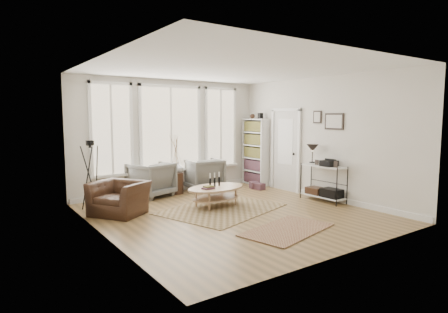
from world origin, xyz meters
TOP-DOWN VIEW (x-y plane):
  - room at (0.02, 0.03)m, footprint 5.50×5.54m
  - bay_window at (0.00, 2.71)m, footprint 4.14×0.12m
  - door at (2.57, 1.15)m, footprint 0.09×1.06m
  - bookcase at (2.44, 2.23)m, footprint 0.31×0.85m
  - low_shelf at (2.38, -0.30)m, footprint 0.38×1.08m
  - wall_art at (2.58, -0.27)m, footprint 0.04×0.88m
  - rug_main at (0.01, 0.40)m, footprint 2.88×2.49m
  - rug_runner at (0.11, -1.46)m, footprint 1.86×1.31m
  - coffee_table at (0.03, 0.67)m, footprint 1.49×1.06m
  - armchair_left at (-0.70, 2.45)m, footprint 1.16×1.18m
  - armchair_right at (0.80, 2.45)m, footprint 0.96×0.99m
  - side_table at (-0.03, 2.41)m, footprint 0.36×0.36m
  - vase at (0.06, 2.45)m, footprint 0.29×0.29m
  - accent_chair at (-1.91, 1.26)m, footprint 1.34×1.31m
  - tripod_camera at (-2.25, 1.99)m, footprint 0.52×0.52m
  - book_stack_near at (2.05, 1.80)m, footprint 0.30×0.33m
  - book_stack_far at (2.05, 1.59)m, footprint 0.24×0.29m

SIDE VIEW (x-z plane):
  - rug_main at x=0.01m, z-range 0.00..0.01m
  - rug_runner at x=0.11m, z-range 0.01..0.02m
  - book_stack_far at x=2.05m, z-range 0.00..0.17m
  - book_stack_near at x=2.05m, z-range 0.00..0.18m
  - accent_chair at x=-1.91m, z-range 0.00..0.66m
  - coffee_table at x=0.03m, z-range 0.02..0.66m
  - armchair_right at x=0.80m, z-range 0.00..0.85m
  - armchair_left at x=-0.70m, z-range 0.00..0.85m
  - low_shelf at x=2.38m, z-range -0.14..1.16m
  - vase at x=0.06m, z-range 0.54..0.80m
  - tripod_camera at x=-2.25m, z-range -0.06..1.41m
  - side_table at x=-0.03m, z-range -0.03..1.49m
  - bookcase at x=2.44m, z-range -0.07..1.99m
  - door at x=2.57m, z-range 0.01..2.23m
  - room at x=0.02m, z-range -0.02..2.88m
  - bay_window at x=0.00m, z-range 0.49..2.73m
  - wall_art at x=2.58m, z-range 1.66..2.10m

